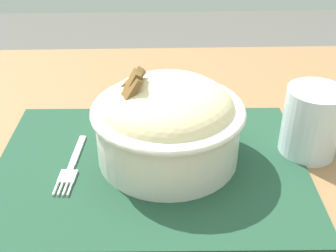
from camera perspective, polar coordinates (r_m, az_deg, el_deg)
name	(u,v)px	position (r m, az deg, el deg)	size (l,w,h in m)	color
table	(133,208)	(0.63, -4.57, -10.60)	(1.22, 0.88, 0.73)	olive
placemat	(151,165)	(0.60, -2.24, -5.15)	(0.42, 0.31, 0.00)	#1E422D
bowl	(168,120)	(0.58, -0.04, 0.73)	(0.20, 0.20, 0.13)	silver
fork	(72,166)	(0.60, -12.51, -5.18)	(0.03, 0.13, 0.00)	silver
drinking_glass	(311,126)	(0.63, 18.18, 0.01)	(0.08, 0.08, 0.10)	silver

